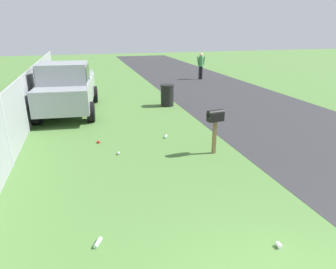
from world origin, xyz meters
name	(u,v)px	position (x,y,z in m)	size (l,w,h in m)	color
road_asphalt	(308,133)	(6.00, -4.87, 0.00)	(60.00, 6.10, 0.01)	#2D2D30
mailbox	(215,119)	(5.28, -1.09, 1.01)	(0.26, 0.48, 1.27)	brown
pickup_truck	(67,87)	(10.85, 2.95, 1.10)	(4.96, 2.54, 2.09)	#93999E
trash_bin	(167,95)	(10.89, -1.30, 0.49)	(0.61, 0.61, 0.97)	black
pedestrian	(201,64)	(17.37, -5.49, 1.02)	(0.30, 0.57, 1.75)	black
fence_section	(30,94)	(10.09, 4.24, 1.02)	(19.83, 0.07, 1.89)	#9EA3A8
litter_cup_midfield_b	(279,245)	(1.41, -0.52, 0.04)	(0.08, 0.08, 0.10)	white
litter_bottle_near_hydrant	(166,136)	(6.88, -0.12, 0.04)	(0.07, 0.07, 0.22)	#B2D8BF
litter_bottle_far_scatter	(98,243)	(2.28, 2.30, 0.04)	(0.07, 0.07, 0.22)	#B2D8BF
litter_can_midfield_a	(98,142)	(6.98, 2.01, 0.03)	(0.07, 0.07, 0.12)	red
litter_can_by_mailbox	(119,153)	(5.91, 1.52, 0.03)	(0.07, 0.07, 0.12)	silver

